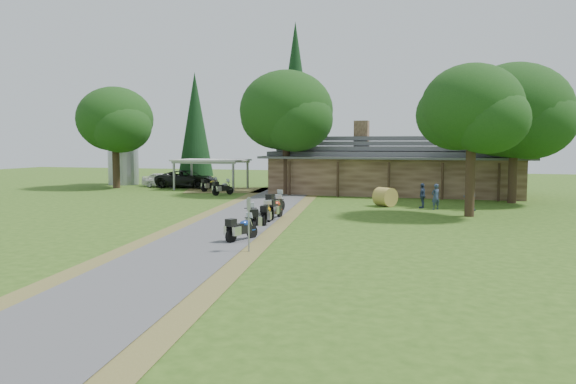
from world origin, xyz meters
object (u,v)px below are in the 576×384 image
(car_white_sedan, at_px, (163,178))
(motorcycle_row_d, at_px, (276,207))
(motorcycle_carport_b, at_px, (223,187))
(hay_bale, at_px, (385,197))
(motorcycle_row_a, at_px, (242,228))
(car_dark_suv, at_px, (187,175))
(motorcycle_carport_a, at_px, (211,184))
(lodge, at_px, (395,164))
(silo, at_px, (123,154))
(carport, at_px, (211,174))
(motorcycle_row_b, at_px, (252,218))
(motorcycle_row_c, at_px, (267,213))
(motorcycle_row_e, at_px, (276,202))

(car_white_sedan, bearing_deg, motorcycle_row_d, -136.11)
(car_white_sedan, xyz_separation_m, motorcycle_row_d, (17.38, -18.96, -0.23))
(car_white_sedan, height_order, motorcycle_carport_b, car_white_sedan)
(hay_bale, bearing_deg, motorcycle_row_a, -106.41)
(car_dark_suv, xyz_separation_m, motorcycle_carport_a, (3.91, -3.22, -0.61))
(lodge, xyz_separation_m, silo, (-27.87, 2.59, 0.65))
(car_dark_suv, bearing_deg, motorcycle_row_d, -143.85)
(carport, relative_size, motorcycle_row_a, 3.72)
(silo, height_order, motorcycle_row_b, silo)
(motorcycle_row_c, bearing_deg, silo, 37.98)
(motorcycle_row_a, relative_size, motorcycle_row_e, 0.89)
(lodge, bearing_deg, motorcycle_row_c, -102.86)
(motorcycle_row_b, xyz_separation_m, motorcycle_carport_b, (-8.78, 17.31, -0.02))
(motorcycle_carport_b, relative_size, hay_bale, 1.47)
(motorcycle_row_e, relative_size, motorcycle_carport_a, 1.06)
(motorcycle_row_d, bearing_deg, motorcycle_carport_a, 36.63)
(motorcycle_row_b, bearing_deg, car_dark_suv, 6.23)
(motorcycle_row_d, relative_size, motorcycle_carport_b, 1.02)
(motorcycle_carport_b, bearing_deg, carport, 61.15)
(silo, relative_size, motorcycle_row_c, 3.56)
(motorcycle_row_c, xyz_separation_m, motorcycle_row_e, (-1.08, 5.05, 0.07))
(motorcycle_row_a, bearing_deg, motorcycle_carport_b, 46.58)
(carport, bearing_deg, hay_bale, -29.50)
(motorcycle_carport_a, distance_m, hay_bale, 17.76)
(hay_bale, bearing_deg, carport, 150.47)
(motorcycle_row_b, bearing_deg, motorcycle_row_c, -24.66)
(lodge, bearing_deg, motorcycle_carport_a, -170.15)
(car_white_sedan, height_order, hay_bale, car_white_sedan)
(motorcycle_row_b, distance_m, motorcycle_row_d, 4.59)
(lodge, xyz_separation_m, car_white_sedan, (-22.21, 0.60, -1.56))
(car_dark_suv, relative_size, motorcycle_row_c, 3.70)
(lodge, xyz_separation_m, motorcycle_carport_a, (-15.72, -2.73, -1.83))
(motorcycle_row_c, xyz_separation_m, motorcycle_carport_b, (-8.70, 14.79, 0.05))
(car_dark_suv, bearing_deg, carport, -112.34)
(motorcycle_row_e, bearing_deg, lodge, -10.04)
(motorcycle_row_a, xyz_separation_m, motorcycle_carport_b, (-9.25, 19.88, 0.06))
(carport, bearing_deg, motorcycle_row_e, -53.62)
(silo, bearing_deg, motorcycle_carport_a, -23.62)
(carport, height_order, motorcycle_row_b, carport)
(motorcycle_row_b, bearing_deg, carport, 1.83)
(silo, distance_m, motorcycle_row_b, 34.64)
(motorcycle_row_b, bearing_deg, motorcycle_row_a, 163.71)
(car_dark_suv, xyz_separation_m, motorcycle_row_b, (15.04, -23.43, -0.57))
(car_dark_suv, relative_size, motorcycle_row_a, 3.75)
(motorcycle_row_d, xyz_separation_m, motorcycle_row_e, (-0.92, 2.98, 0.01))
(motorcycle_row_e, height_order, motorcycle_carport_b, motorcycle_row_e)
(motorcycle_row_c, bearing_deg, car_white_sedan, 32.58)
(car_dark_suv, xyz_separation_m, motorcycle_row_e, (13.88, -15.87, -0.57))
(motorcycle_row_e, height_order, motorcycle_carport_a, motorcycle_row_e)
(lodge, relative_size, motorcycle_carport_a, 11.78)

